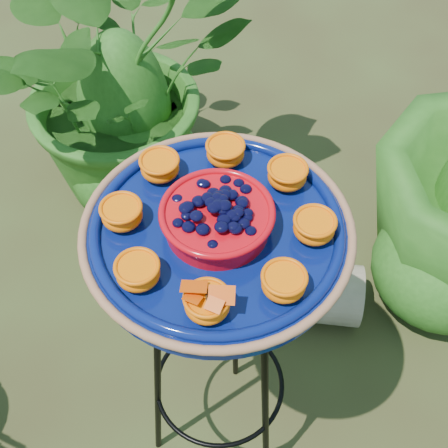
{
  "coord_description": "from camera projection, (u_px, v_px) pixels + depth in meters",
  "views": [
    {
      "loc": [
        0.29,
        -0.58,
        1.6
      ],
      "look_at": [
        0.09,
        -0.03,
        0.86
      ],
      "focal_mm": 50.0,
      "sensor_mm": 36.0,
      "label": 1
    }
  ],
  "objects": [
    {
      "name": "ground_plane",
      "position": [
        196.0,
        407.0,
        1.65
      ],
      "size": [
        20.0,
        20.0,
        0.0
      ],
      "primitive_type": "plane",
      "color": "#332816",
      "rests_on": "ground"
    },
    {
      "name": "tripod_stand",
      "position": [
        219.0,
        339.0,
        1.23
      ],
      "size": [
        0.31,
        0.33,
        0.8
      ],
      "rotation": [
        0.0,
        0.0,
        0.08
      ],
      "color": "black",
      "rests_on": "ground"
    },
    {
      "name": "shrub_back_left",
      "position": [
        120.0,
        73.0,
        1.83
      ],
      "size": [
        1.04,
        1.05,
        0.88
      ],
      "primitive_type": "imported",
      "rotation": [
        0.0,
        0.0,
        0.83
      ],
      "color": "#225216",
      "rests_on": "ground"
    },
    {
      "name": "driftwood_log",
      "position": [
        267.0,
        287.0,
        1.78
      ],
      "size": [
        0.55,
        0.29,
        0.18
      ],
      "primitive_type": "cylinder",
      "rotation": [
        0.0,
        1.57,
        0.22
      ],
      "color": "tan",
      "rests_on": "ground"
    },
    {
      "name": "feeder_dish",
      "position": [
        217.0,
        229.0,
        0.96
      ],
      "size": [
        0.44,
        0.44,
        0.1
      ],
      "rotation": [
        0.0,
        0.0,
        0.08
      ],
      "color": "#071557",
      "rests_on": "tripod_stand"
    }
  ]
}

